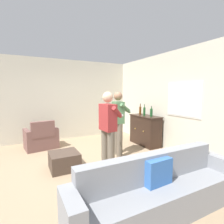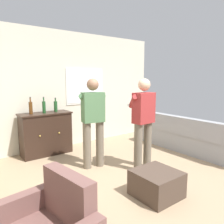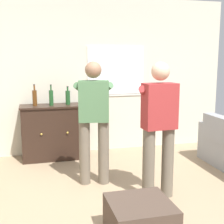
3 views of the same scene
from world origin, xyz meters
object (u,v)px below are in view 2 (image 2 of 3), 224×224
object	(u,v)px
bottle_wine_green	(31,108)
person_standing_left	(93,119)
person_standing_right	(143,120)
ottoman	(156,184)
couch	(190,139)
bottle_liquor_amber	(44,107)
bottle_spirits_clear	(56,106)
sideboard_cabinet	(46,134)

from	to	relation	value
bottle_wine_green	person_standing_left	size ratio (longest dim) A/B	0.21
person_standing_right	ottoman	bearing A→B (deg)	-122.29
couch	bottle_wine_green	xyz separation A→B (m)	(-2.97, 1.86, 0.76)
ottoman	person_standing_left	size ratio (longest dim) A/B	0.36
bottle_liquor_amber	person_standing_right	distance (m)	2.18
bottle_spirits_clear	person_standing_left	world-z (taller)	person_standing_left
bottle_wine_green	bottle_liquor_amber	distance (m)	0.27
ottoman	bottle_liquor_amber	bearing A→B (deg)	103.83
person_standing_left	person_standing_right	world-z (taller)	same
person_standing_left	person_standing_right	distance (m)	0.93
person_standing_right	sideboard_cabinet	bearing A→B (deg)	121.53
bottle_wine_green	bottle_spirits_clear	xyz separation A→B (m)	(0.55, 0.00, -0.01)
bottle_liquor_amber	person_standing_right	xyz separation A→B (m)	(1.17, -1.84, -0.13)
sideboard_cabinet	bottle_liquor_amber	world-z (taller)	bottle_liquor_amber
ottoman	person_standing_left	xyz separation A→B (m)	(-0.16, 1.45, 0.75)
sideboard_cabinet	bottle_wine_green	world-z (taller)	bottle_wine_green
bottle_liquor_amber	ottoman	xyz separation A→B (m)	(0.65, -2.65, -0.89)
sideboard_cabinet	bottle_wine_green	size ratio (longest dim) A/B	3.06
person_standing_right	bottle_liquor_amber	bearing A→B (deg)	122.48
couch	bottle_liquor_amber	bearing A→B (deg)	146.05
bottle_liquor_amber	bottle_spirits_clear	xyz separation A→B (m)	(0.28, 0.05, -0.01)
bottle_liquor_amber	person_standing_left	size ratio (longest dim) A/B	0.21
sideboard_cabinet	bottle_liquor_amber	distance (m)	0.60
sideboard_cabinet	bottle_spirits_clear	distance (m)	0.64
sideboard_cabinet	bottle_wine_green	distance (m)	0.67
sideboard_cabinet	person_standing_right	world-z (taller)	person_standing_right
bottle_spirits_clear	bottle_wine_green	bearing A→B (deg)	-179.53
couch	bottle_spirits_clear	distance (m)	3.14
sideboard_cabinet	person_standing_right	size ratio (longest dim) A/B	0.66
bottle_wine_green	bottle_liquor_amber	size ratio (longest dim) A/B	1.02
bottle_liquor_amber	person_standing_left	world-z (taller)	person_standing_left
ottoman	bottle_spirits_clear	bearing A→B (deg)	97.81
bottle_spirits_clear	person_standing_right	size ratio (longest dim) A/B	0.19
couch	person_standing_left	world-z (taller)	person_standing_left
bottle_liquor_amber	sideboard_cabinet	bearing A→B (deg)	46.13
couch	bottle_spirits_clear	bearing A→B (deg)	142.37
bottle_wine_green	bottle_liquor_amber	world-z (taller)	bottle_wine_green
bottle_spirits_clear	person_standing_left	bearing A→B (deg)	-80.63
bottle_wine_green	person_standing_left	world-z (taller)	person_standing_left
bottle_wine_green	person_standing_right	distance (m)	2.37
bottle_liquor_amber	person_standing_left	distance (m)	1.31
sideboard_cabinet	person_standing_right	bearing A→B (deg)	-58.47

